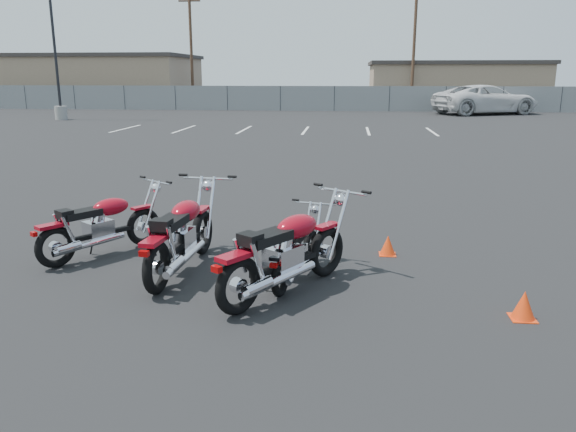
# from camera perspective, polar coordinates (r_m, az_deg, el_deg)

# --- Properties ---
(ground) EXTENTS (120.00, 120.00, 0.00)m
(ground) POSITION_cam_1_polar(r_m,az_deg,el_deg) (7.73, -1.95, -5.73)
(ground) COLOR black
(ground) RESTS_ON ground
(motorcycle_front_red) EXTENTS (1.56, 1.93, 1.03)m
(motorcycle_front_red) POSITION_cam_1_polar(r_m,az_deg,el_deg) (8.73, -18.45, -0.90)
(motorcycle_front_red) COLOR black
(motorcycle_front_red) RESTS_ON ground
(motorcycle_second_black) EXTENTS (0.80, 1.80, 0.89)m
(motorcycle_second_black) POSITION_cam_1_polar(r_m,az_deg,el_deg) (7.35, 0.92, -3.47)
(motorcycle_second_black) COLOR black
(motorcycle_second_black) RESTS_ON ground
(motorcycle_third_red) EXTENTS (0.92, 2.37, 1.16)m
(motorcycle_third_red) POSITION_cam_1_polar(r_m,az_deg,el_deg) (7.73, -10.75, -1.88)
(motorcycle_third_red) COLOR black
(motorcycle_third_red) RESTS_ON ground
(motorcycle_rear_red) EXTENTS (1.75, 2.21, 1.17)m
(motorcycle_rear_red) POSITION_cam_1_polar(r_m,az_deg,el_deg) (6.83, -0.16, -3.71)
(motorcycle_rear_red) COLOR black
(motorcycle_rear_red) RESTS_ON ground
(training_cone_near) EXTENTS (0.25, 0.25, 0.30)m
(training_cone_near) POSITION_cam_1_polar(r_m,az_deg,el_deg) (8.55, 10.11, -2.94)
(training_cone_near) COLOR #FC3B0D
(training_cone_near) RESTS_ON ground
(training_cone_far) EXTENTS (0.27, 0.27, 0.32)m
(training_cone_far) POSITION_cam_1_polar(r_m,az_deg,el_deg) (6.79, 22.84, -8.33)
(training_cone_far) COLOR #FC3B0D
(training_cone_far) RESTS_ON ground
(light_pole_west) EXTENTS (0.80, 0.70, 10.57)m
(light_pole_west) POSITION_cam_1_polar(r_m,az_deg,el_deg) (36.39, -22.41, 13.39)
(light_pole_west) COLOR gray
(light_pole_west) RESTS_ON ground
(chainlink_fence) EXTENTS (80.06, 0.06, 1.80)m
(chainlink_fence) POSITION_cam_1_polar(r_m,az_deg,el_deg) (42.25, 4.72, 11.81)
(chainlink_fence) COLOR slate
(chainlink_fence) RESTS_ON ground
(tan_building_west) EXTENTS (18.40, 10.40, 4.30)m
(tan_building_west) POSITION_cam_1_polar(r_m,az_deg,el_deg) (54.32, -19.58, 12.92)
(tan_building_west) COLOR #90785D
(tan_building_west) RESTS_ON ground
(tan_building_east) EXTENTS (14.40, 9.40, 3.70)m
(tan_building_east) POSITION_cam_1_polar(r_m,az_deg,el_deg) (51.98, 16.38, 12.80)
(tan_building_east) COLOR #90785D
(tan_building_east) RESTS_ON ground
(utility_pole_b) EXTENTS (1.80, 0.24, 9.00)m
(utility_pole_b) POSITION_cam_1_polar(r_m,az_deg,el_deg) (49.00, -9.80, 16.41)
(utility_pole_b) COLOR #3F2A1D
(utility_pole_b) RESTS_ON ground
(utility_pole_c) EXTENTS (1.80, 0.24, 9.00)m
(utility_pole_c) POSITION_cam_1_polar(r_m,az_deg,el_deg) (46.51, 12.68, 16.41)
(utility_pole_c) COLOR #3F2A1D
(utility_pole_c) RESTS_ON ground
(parking_line_stripes) EXTENTS (15.12, 4.00, 0.01)m
(parking_line_stripes) POSITION_cam_1_polar(r_m,az_deg,el_deg) (27.55, -1.37, 8.72)
(parking_line_stripes) COLOR silver
(parking_line_stripes) RESTS_ON ground
(white_van) EXTENTS (6.07, 8.73, 3.08)m
(white_van) POSITION_cam_1_polar(r_m,az_deg,el_deg) (40.90, 19.51, 11.89)
(white_van) COLOR silver
(white_van) RESTS_ON ground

